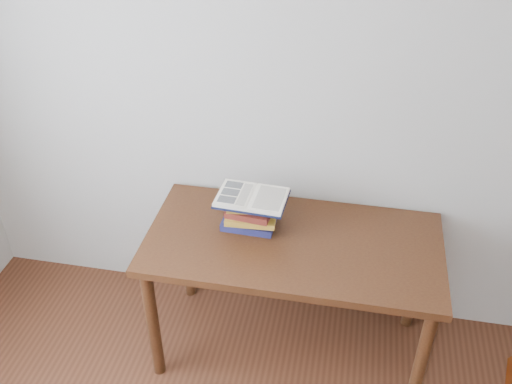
# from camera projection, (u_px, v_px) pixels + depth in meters

# --- Properties ---
(room_shell) EXTENTS (3.54, 3.54, 2.62)m
(room_shell) POSITION_uv_depth(u_px,v_px,m) (126.00, 331.00, 1.03)
(room_shell) COLOR #ABA8A2
(room_shell) RESTS_ON ground
(desk) EXTENTS (1.36, 0.68, 0.73)m
(desk) POSITION_uv_depth(u_px,v_px,m) (292.00, 256.00, 2.68)
(desk) COLOR #442511
(desk) RESTS_ON ground
(book_stack) EXTENTS (0.26, 0.20, 0.15)m
(book_stack) POSITION_uv_depth(u_px,v_px,m) (250.00, 214.00, 2.66)
(book_stack) COLOR #171B46
(book_stack) RESTS_ON desk
(open_book) EXTENTS (0.33, 0.24, 0.03)m
(open_book) POSITION_uv_depth(u_px,v_px,m) (252.00, 198.00, 2.61)
(open_book) COLOR black
(open_book) RESTS_ON book_stack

